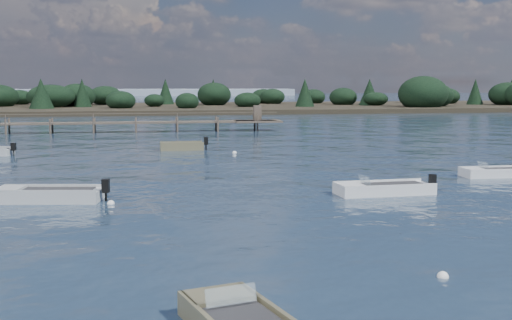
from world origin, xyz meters
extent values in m
plane|color=#172536|center=(0.00, 60.00, 0.00)|extent=(400.00, 400.00, 0.00)
cube|color=black|center=(-17.44, 27.74, 0.64)|extent=(0.36, 0.41, 0.56)
cylinder|color=black|center=(-17.44, 27.74, 0.15)|extent=(0.12, 0.12, 0.56)
cube|color=#A3A7AA|center=(-12.50, 8.89, 0.11)|extent=(4.76, 2.46, 0.76)
cube|color=#A3A7AA|center=(-14.20, 9.18, 0.55)|extent=(1.33, 1.72, 0.15)
cube|color=#262528|center=(-12.14, 8.83, 0.46)|extent=(3.27, 1.88, 0.13)
cube|color=#A3A7AA|center=(-12.63, 8.10, 0.55)|extent=(4.49, 0.89, 0.15)
cube|color=#A3A7AA|center=(-12.37, 9.68, 0.55)|extent=(4.49, 0.89, 0.15)
cube|color=black|center=(-10.03, 8.47, 0.68)|extent=(0.36, 0.41, 0.59)
cylinder|color=black|center=(-10.03, 8.47, 0.16)|extent=(0.12, 0.12, 0.59)
cube|color=silver|center=(2.79, 8.01, 0.09)|extent=(4.61, 1.89, 0.66)
cube|color=silver|center=(1.06, 7.94, 0.48)|extent=(1.15, 1.58, 0.13)
cube|color=#262528|center=(3.15, 8.03, 0.41)|extent=(3.14, 1.49, 0.11)
cube|color=silver|center=(2.82, 7.22, 0.48)|extent=(4.54, 0.30, 0.13)
cube|color=silver|center=(2.75, 8.81, 0.48)|extent=(4.54, 0.30, 0.13)
cube|color=black|center=(5.26, 8.12, 0.60)|extent=(0.28, 0.33, 0.52)
cylinder|color=black|center=(5.26, 8.12, 0.14)|extent=(0.10, 0.10, 0.52)
cube|color=silver|center=(1.79, 7.97, 0.71)|extent=(0.20, 1.23, 0.40)
cube|color=#716A4B|center=(-6.80, -6.40, 0.48)|extent=(1.67, 1.38, 0.13)
cube|color=#716A4B|center=(-5.65, -7.81, 0.48)|extent=(1.23, 4.25, 0.13)
cube|color=silver|center=(-6.62, -7.07, 0.71)|extent=(1.16, 0.44, 0.40)
cube|color=#716A4B|center=(-5.35, 29.29, 0.11)|extent=(3.32, 1.37, 0.77)
cube|color=#716A4B|center=(-6.60, 29.27, 0.56)|extent=(0.81, 1.20, 0.15)
cube|color=#262528|center=(-5.09, 29.30, 0.47)|extent=(2.26, 1.09, 0.13)
cube|color=#716A4B|center=(-5.34, 28.70, 0.56)|extent=(3.30, 0.19, 0.15)
cube|color=#716A4B|center=(-5.36, 29.88, 0.56)|extent=(3.30, 0.19, 0.15)
cube|color=black|center=(-3.47, 29.32, 0.69)|extent=(0.31, 0.38, 0.60)
cylinder|color=black|center=(-3.47, 29.32, 0.16)|extent=(0.11, 0.11, 0.60)
cube|color=silver|center=(11.10, 12.19, 0.09)|extent=(4.01, 1.60, 0.62)
cube|color=silver|center=(9.59, 12.23, 0.45)|extent=(0.99, 1.38, 0.12)
cube|color=#262528|center=(11.41, 12.18, 0.38)|extent=(2.73, 1.27, 0.11)
cube|color=silver|center=(11.08, 11.49, 0.45)|extent=(3.98, 0.20, 0.12)
cube|color=silver|center=(11.11, 12.89, 0.45)|extent=(3.98, 0.20, 0.12)
cube|color=silver|center=(10.22, 12.21, 0.66)|extent=(0.17, 1.08, 0.37)
sphere|color=white|center=(-0.48, -4.57, 0.00)|extent=(0.32, 0.32, 0.32)
sphere|color=white|center=(-9.79, 7.76, 0.00)|extent=(0.32, 0.32, 0.32)
sphere|color=white|center=(-1.64, 26.53, 0.00)|extent=(0.32, 0.32, 0.32)
cube|color=brown|center=(4.00, 48.00, 1.00)|extent=(5.00, 3.20, 0.18)
cube|color=brown|center=(4.00, 48.00, 1.90)|extent=(0.80, 0.80, 1.60)
cylinder|color=brown|center=(-21.73, 47.15, 0.40)|extent=(0.20, 0.20, 2.20)
cylinder|color=brown|center=(-21.73, 48.85, 0.40)|extent=(0.20, 0.20, 2.20)
cylinder|color=brown|center=(-17.47, 47.15, 0.40)|extent=(0.20, 0.20, 2.20)
cylinder|color=brown|center=(-17.47, 48.85, 0.40)|extent=(0.20, 0.20, 2.20)
cylinder|color=brown|center=(-13.20, 47.15, 0.40)|extent=(0.20, 0.20, 2.20)
cylinder|color=brown|center=(-13.20, 48.85, 0.40)|extent=(0.20, 0.20, 2.20)
cylinder|color=brown|center=(-8.93, 47.15, 0.40)|extent=(0.20, 0.20, 2.20)
cylinder|color=brown|center=(-8.93, 48.85, 0.40)|extent=(0.20, 0.20, 2.20)
cylinder|color=brown|center=(-4.67, 47.15, 0.40)|extent=(0.20, 0.20, 2.20)
cylinder|color=brown|center=(-4.67, 48.85, 0.40)|extent=(0.20, 0.20, 2.20)
cylinder|color=brown|center=(-0.40, 47.15, 0.40)|extent=(0.20, 0.20, 2.20)
cylinder|color=brown|center=(-0.40, 48.85, 0.40)|extent=(0.20, 0.20, 2.20)
cylinder|color=brown|center=(3.87, 47.15, 0.40)|extent=(0.20, 0.20, 2.20)
cylinder|color=brown|center=(3.87, 48.85, 0.40)|extent=(0.20, 0.20, 2.20)
cube|color=black|center=(25.00, 100.00, 0.00)|extent=(190.00, 40.00, 1.60)
ellipsoid|color=black|center=(25.00, 100.00, 2.80)|extent=(180.50, 36.00, 4.40)
camera|label=1|loc=(-8.45, -20.23, 5.26)|focal=45.00mm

